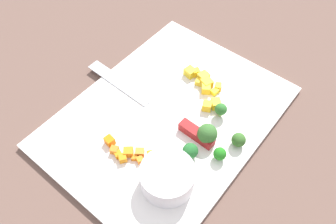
{
  "coord_description": "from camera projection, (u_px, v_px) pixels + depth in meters",
  "views": [
    {
      "loc": [
        0.31,
        0.25,
        0.57
      ],
      "look_at": [
        0.0,
        0.0,
        0.02
      ],
      "focal_mm": 35.43,
      "sensor_mm": 36.0,
      "label": 1
    }
  ],
  "objects": [
    {
      "name": "pepper_dice_4",
      "position": [
        207.0,
        83.0,
        0.72
      ],
      "size": [
        0.03,
        0.03,
        0.02
      ],
      "primitive_type": "cube",
      "rotation": [
        0.0,
        0.0,
        1.22
      ],
      "color": "yellow",
      "rests_on": "cutting_board"
    },
    {
      "name": "prep_bowl",
      "position": [
        167.0,
        177.0,
        0.58
      ],
      "size": [
        0.1,
        0.1,
        0.05
      ],
      "primitive_type": "cylinder",
      "color": "white",
      "rests_on": "cutting_board"
    },
    {
      "name": "pepper_dice_3",
      "position": [
        216.0,
        104.0,
        0.69
      ],
      "size": [
        0.03,
        0.03,
        0.02
      ],
      "primitive_type": "cube",
      "rotation": [
        0.0,
        0.0,
        0.82
      ],
      "color": "yellow",
      "rests_on": "cutting_board"
    },
    {
      "name": "pepper_dice_8",
      "position": [
        218.0,
        87.0,
        0.72
      ],
      "size": [
        0.02,
        0.02,
        0.01
      ],
      "primitive_type": "cube",
      "rotation": [
        0.0,
        0.0,
        2.15
      ],
      "color": "yellow",
      "rests_on": "cutting_board"
    },
    {
      "name": "carrot_dice_1",
      "position": [
        118.0,
        154.0,
        0.62
      ],
      "size": [
        0.02,
        0.02,
        0.01
      ],
      "primitive_type": "cube",
      "rotation": [
        0.0,
        0.0,
        2.75
      ],
      "color": "orange",
      "rests_on": "cutting_board"
    },
    {
      "name": "carrot_dice_4",
      "position": [
        151.0,
        155.0,
        0.62
      ],
      "size": [
        0.02,
        0.02,
        0.01
      ],
      "primitive_type": "cube",
      "rotation": [
        0.0,
        0.0,
        2.51
      ],
      "color": "orange",
      "rests_on": "cutting_board"
    },
    {
      "name": "carrot_dice_6",
      "position": [
        110.0,
        141.0,
        0.64
      ],
      "size": [
        0.02,
        0.02,
        0.02
      ],
      "primitive_type": "cube",
      "rotation": [
        0.0,
        0.0,
        1.43
      ],
      "color": "orange",
      "rests_on": "cutting_board"
    },
    {
      "name": "broccoli_floret_0",
      "position": [
        239.0,
        140.0,
        0.63
      ],
      "size": [
        0.03,
        0.03,
        0.03
      ],
      "color": "#8CBD59",
      "rests_on": "cutting_board"
    },
    {
      "name": "pepper_dice_5",
      "position": [
        196.0,
        72.0,
        0.74
      ],
      "size": [
        0.02,
        0.02,
        0.02
      ],
      "primitive_type": "cube",
      "rotation": [
        0.0,
        0.0,
        2.58
      ],
      "color": "yellow",
      "rests_on": "cutting_board"
    },
    {
      "name": "pepper_dice_6",
      "position": [
        199.0,
        82.0,
        0.73
      ],
      "size": [
        0.02,
        0.02,
        0.01
      ],
      "primitive_type": "cube",
      "rotation": [
        0.0,
        0.0,
        0.34
      ],
      "color": "yellow",
      "rests_on": "cutting_board"
    },
    {
      "name": "pepper_dice_7",
      "position": [
        206.0,
        89.0,
        0.71
      ],
      "size": [
        0.03,
        0.03,
        0.02
      ],
      "primitive_type": "cube",
      "rotation": [
        0.0,
        0.0,
        2.18
      ],
      "color": "yellow",
      "rests_on": "cutting_board"
    },
    {
      "name": "chef_knife",
      "position": [
        170.0,
        116.0,
        0.67
      ],
      "size": [
        0.03,
        0.34,
        0.02
      ],
      "rotation": [
        0.0,
        0.0,
        4.69
      ],
      "color": "silver",
      "rests_on": "cutting_board"
    },
    {
      "name": "carrot_dice_7",
      "position": [
        140.0,
        152.0,
        0.62
      ],
      "size": [
        0.02,
        0.02,
        0.01
      ],
      "primitive_type": "cube",
      "rotation": [
        0.0,
        0.0,
        2.23
      ],
      "color": "orange",
      "rests_on": "cutting_board"
    },
    {
      "name": "pepper_dice_2",
      "position": [
        204.0,
        77.0,
        0.73
      ],
      "size": [
        0.03,
        0.02,
        0.02
      ],
      "primitive_type": "cube",
      "rotation": [
        0.0,
        0.0,
        1.33
      ],
      "color": "yellow",
      "rests_on": "cutting_board"
    },
    {
      "name": "carrot_dice_0",
      "position": [
        114.0,
        150.0,
        0.63
      ],
      "size": [
        0.02,
        0.02,
        0.01
      ],
      "primitive_type": "cube",
      "rotation": [
        0.0,
        0.0,
        2.02
      ],
      "color": "orange",
      "rests_on": "cutting_board"
    },
    {
      "name": "broccoli_floret_2",
      "position": [
        220.0,
        154.0,
        0.61
      ],
      "size": [
        0.02,
        0.02,
        0.03
      ],
      "color": "#97AD67",
      "rests_on": "cutting_board"
    },
    {
      "name": "ground_plane",
      "position": [
        168.0,
        118.0,
        0.69
      ],
      "size": [
        4.0,
        4.0,
        0.0
      ],
      "primitive_type": "plane",
      "color": "brown"
    },
    {
      "name": "carrot_dice_3",
      "position": [
        134.0,
        158.0,
        0.62
      ],
      "size": [
        0.01,
        0.01,
        0.01
      ],
      "primitive_type": "cube",
      "rotation": [
        0.0,
        0.0,
        2.24
      ],
      "color": "orange",
      "rests_on": "cutting_board"
    },
    {
      "name": "broccoli_floret_1",
      "position": [
        209.0,
        132.0,
        0.63
      ],
      "size": [
        0.04,
        0.04,
        0.04
      ],
      "color": "#84B75B",
      "rests_on": "cutting_board"
    },
    {
      "name": "broccoli_floret_4",
      "position": [
        190.0,
        151.0,
        0.61
      ],
      "size": [
        0.03,
        0.03,
        0.03
      ],
      "color": "#94B05B",
      "rests_on": "cutting_board"
    },
    {
      "name": "cutting_board",
      "position": [
        168.0,
        117.0,
        0.69
      ],
      "size": [
        0.48,
        0.36,
        0.01
      ],
      "primitive_type": "cube",
      "color": "white",
      "rests_on": "ground_plane"
    },
    {
      "name": "carrot_dice_8",
      "position": [
        140.0,
        160.0,
        0.62
      ],
      "size": [
        0.02,
        0.02,
        0.01
      ],
      "primitive_type": "cube",
      "rotation": [
        0.0,
        0.0,
        1.11
      ],
      "color": "orange",
      "rests_on": "cutting_board"
    },
    {
      "name": "pepper_dice_1",
      "position": [
        215.0,
        92.0,
        0.71
      ],
      "size": [
        0.02,
        0.01,
        0.01
      ],
      "primitive_type": "cube",
      "rotation": [
        0.0,
        0.0,
        3.03
      ],
      "color": "yellow",
      "rests_on": "cutting_board"
    },
    {
      "name": "broccoli_floret_3",
      "position": [
        221.0,
        109.0,
        0.67
      ],
      "size": [
        0.02,
        0.02,
        0.03
      ],
      "color": "#8BB85F",
      "rests_on": "cutting_board"
    },
    {
      "name": "pepper_dice_0",
      "position": [
        207.0,
        106.0,
        0.69
      ],
      "size": [
        0.02,
        0.02,
        0.02
      ],
      "primitive_type": "cube",
      "rotation": [
        0.0,
        0.0,
        0.48
      ],
      "color": "yellow",
      "rests_on": "cutting_board"
    },
    {
      "name": "carrot_dice_2",
      "position": [
        128.0,
        152.0,
        0.62
      ],
      "size": [
        0.02,
        0.02,
        0.02
      ],
      "primitive_type": "cube",
      "rotation": [
        0.0,
        0.0,
        0.72
      ],
      "color": "orange",
      "rests_on": "cutting_board"
    },
    {
      "name": "carrot_dice_5",
      "position": [
        124.0,
        159.0,
        0.62
      ],
      "size": [
        0.02,
        0.02,
        0.01
      ],
      "primitive_type": "cube",
      "rotation": [
        0.0,
        0.0,
        0.96
      ],
      "color": "orange",
      "rests_on": "cutting_board"
    },
    {
      "name": "pepper_dice_9",
      "position": [
        190.0,
        72.0,
        0.74
      ],
      "size": [
        0.02,
        0.03,
        0.02
      ],
      "primitive_type": "cube",
      "rotation": [
        0.0,
        0.0,
        2.97
      ],
      "color": "yellow",
      "rests_on": "cutting_board"
    }
  ]
}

